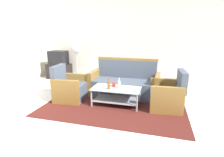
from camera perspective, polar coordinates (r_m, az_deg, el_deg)
The scene contains 13 objects.
ground_plane at distance 3.58m, azimuth -4.28°, elevation -12.42°, with size 14.00×14.00×0.00m, color white.
wall_back at distance 6.16m, azimuth 5.20°, elevation 12.48°, with size 6.52×0.12×2.80m.
rug at distance 4.16m, azimuth 0.88°, elevation -8.32°, with size 3.14×2.16×0.01m, color #511E19.
couch at distance 4.66m, azimuth 4.10°, elevation -1.74°, with size 1.81×0.78×0.96m.
armchair_left at distance 4.49m, azimuth -13.54°, elevation -3.14°, with size 0.75×0.81×0.85m.
armchair_right at distance 4.05m, azimuth 17.45°, elevation -5.37°, with size 0.75×0.81×0.85m.
coffee_table at distance 4.05m, azimuth 1.40°, elevation -4.94°, with size 1.10×0.60×0.40m.
bottle_brown at distance 3.90m, azimuth -1.02°, elevation -2.05°, with size 0.06×0.06×0.26m.
bottle_clear at distance 3.96m, azimuth 2.29°, elevation -1.91°, with size 0.07×0.07×0.24m.
cup at distance 4.11m, azimuth 0.61°, elevation -1.88°, with size 0.08×0.08×0.10m, color red.
tv_stand at distance 6.71m, azimuth -16.70°, elevation 2.27°, with size 0.80×0.50×0.52m, color black.
television at distance 6.63m, azimuth -17.00°, elevation 6.50°, with size 0.63×0.48×0.48m.
pedestal_fan at distance 6.30m, azimuth -11.46°, elevation 8.77°, with size 0.36×0.36×1.27m.
Camera 1 is at (1.09, -3.00, 1.63)m, focal length 28.20 mm.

